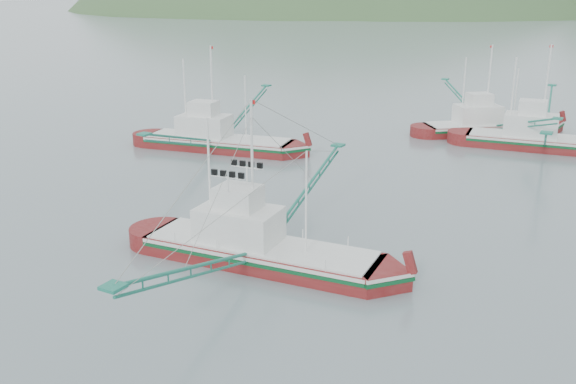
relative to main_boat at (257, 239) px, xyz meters
The scene contains 6 objects.
ground 2.30m from the main_boat, 99.26° to the right, with size 1200.00×1200.00×0.00m, color slate.
main_boat is the anchor object (origin of this frame).
bg_boat_right 39.34m from the main_boat, 74.30° to the left, with size 15.73×27.72×11.26m.
bg_boat_left 28.33m from the main_boat, 129.94° to the left, with size 15.66×27.27×11.14m.
bg_boat_far 42.66m from the main_boat, 84.39° to the left, with size 20.11×22.80×10.54m.
headland_left 401.10m from the main_boat, 116.71° to the left, with size 448.00×308.00×210.00m, color #36572C.
Camera 1 is at (19.08, -28.36, 15.91)m, focal length 40.00 mm.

